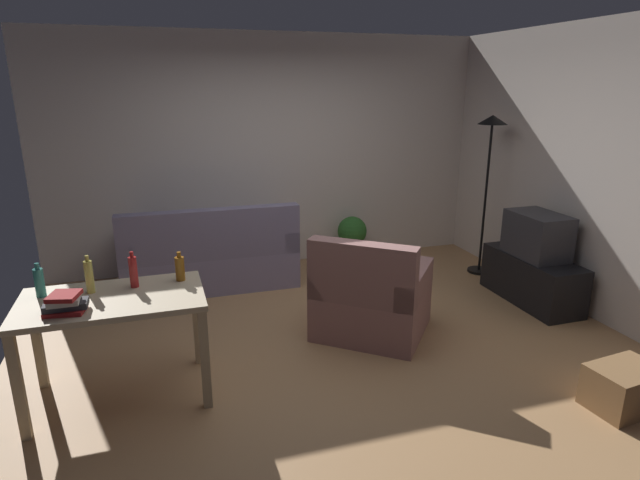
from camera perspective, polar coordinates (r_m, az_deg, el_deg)
The scene contains 16 objects.
ground_plane at distance 4.64m, azimuth 0.66°, elevation -10.85°, with size 5.20×4.40×0.02m, color tan.
wall_rear at distance 6.29m, azimuth -5.52°, elevation 9.44°, with size 5.20×0.10×2.70m, color silver.
wall_right at distance 5.56m, azimuth 27.35°, elevation 6.71°, with size 0.10×4.40×2.70m, color beige.
couch at distance 5.82m, azimuth -11.87°, elevation -2.01°, with size 1.84×0.84×0.92m.
tv_stand at distance 5.72m, azimuth 22.10°, elevation -3.94°, with size 0.44×1.10×0.48m.
tv at distance 5.59m, azimuth 22.63°, elevation 0.49°, with size 0.41×0.60×0.44m.
torchiere_lamp at distance 6.16m, azimuth 18.02°, elevation 9.15°, with size 0.32×0.32×1.81m.
desk at distance 3.84m, azimuth -21.58°, elevation -7.30°, with size 1.21×0.71×0.76m.
potted_plant at distance 6.48m, azimuth 3.52°, elevation 0.48°, with size 0.36×0.36×0.57m.
armchair at distance 4.62m, azimuth 5.53°, elevation -6.50°, with size 1.23×1.22×0.92m.
storage_box at distance 4.24m, azimuth 30.27°, elevation -13.73°, with size 0.48×0.34×0.30m, color olive.
bottle_tall at distance 3.97m, azimuth -28.27°, elevation -4.07°, with size 0.06×0.06×0.24m.
bottle_squat at distance 3.89m, azimuth -23.87°, elevation -3.64°, with size 0.06×0.06×0.27m.
bottle_red at distance 3.89m, azimuth -19.68°, elevation -3.26°, with size 0.06×0.06×0.26m.
bottle_amber at distance 3.93m, azimuth -15.03°, elevation -2.98°, with size 0.07×0.07×0.22m.
book_stack at distance 3.64m, azimuth -26.06°, elevation -6.24°, with size 0.26×0.22×0.13m.
Camera 1 is at (-1.27, -3.92, 2.14)m, focal length 29.34 mm.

